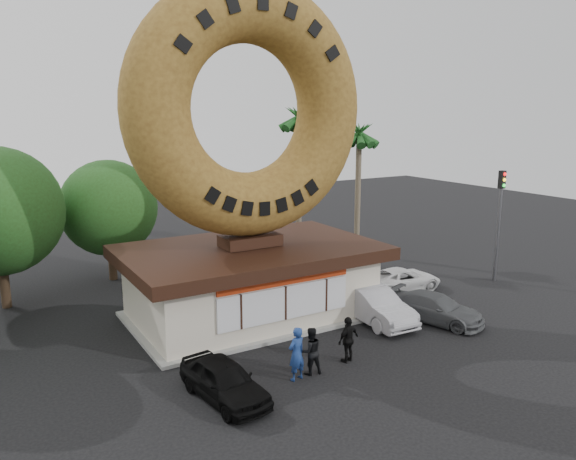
# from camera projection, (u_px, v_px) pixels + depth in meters

# --- Properties ---
(ground) EXTENTS (90.00, 90.00, 0.00)m
(ground) POSITION_uv_depth(u_px,v_px,m) (326.00, 366.00, 20.59)
(ground) COLOR black
(ground) RESTS_ON ground
(donut_shop) EXTENTS (11.20, 7.20, 3.80)m
(donut_shop) POSITION_uv_depth(u_px,v_px,m) (251.00, 279.00, 25.25)
(donut_shop) COLOR beige
(donut_shop) RESTS_ON ground
(giant_donut) EXTENTS (10.87, 2.77, 10.87)m
(giant_donut) POSITION_uv_depth(u_px,v_px,m) (248.00, 109.00, 23.70)
(giant_donut) COLOR olive
(giant_donut) RESTS_ON donut_shop
(tree_mid) EXTENTS (5.20, 5.20, 6.63)m
(tree_mid) POSITION_uv_depth(u_px,v_px,m) (109.00, 208.00, 30.36)
(tree_mid) COLOR #473321
(tree_mid) RESTS_ON ground
(palm_near) EXTENTS (2.60, 2.60, 9.75)m
(palm_near) POSITION_uv_depth(u_px,v_px,m) (299.00, 123.00, 34.34)
(palm_near) COLOR #726651
(palm_near) RESTS_ON ground
(palm_far) EXTENTS (2.60, 2.60, 8.75)m
(palm_far) POSITION_uv_depth(u_px,v_px,m) (359.00, 138.00, 35.03)
(palm_far) COLOR #726651
(palm_far) RESTS_ON ground
(street_lamp) EXTENTS (2.11, 0.20, 8.00)m
(street_lamp) POSITION_uv_depth(u_px,v_px,m) (142.00, 194.00, 32.17)
(street_lamp) COLOR #59595E
(street_lamp) RESTS_ON ground
(traffic_signal) EXTENTS (0.30, 0.38, 6.07)m
(traffic_signal) POSITION_uv_depth(u_px,v_px,m) (500.00, 212.00, 30.13)
(traffic_signal) COLOR #59595E
(traffic_signal) RESTS_ON ground
(person_left) EXTENTS (0.79, 0.60, 1.93)m
(person_left) POSITION_uv_depth(u_px,v_px,m) (296.00, 354.00, 19.38)
(person_left) COLOR navy
(person_left) RESTS_ON ground
(person_center) EXTENTS (0.94, 0.78, 1.73)m
(person_center) POSITION_uv_depth(u_px,v_px,m) (310.00, 351.00, 19.85)
(person_center) COLOR black
(person_center) RESTS_ON ground
(person_right) EXTENTS (1.10, 0.64, 1.75)m
(person_right) POSITION_uv_depth(u_px,v_px,m) (348.00, 339.00, 20.80)
(person_right) COLOR black
(person_right) RESTS_ON ground
(car_black) EXTENTS (2.04, 4.02, 1.31)m
(car_black) POSITION_uv_depth(u_px,v_px,m) (224.00, 380.00, 18.12)
(car_black) COLOR black
(car_black) RESTS_ON ground
(car_silver) EXTENTS (1.79, 4.70, 1.53)m
(car_silver) POSITION_uv_depth(u_px,v_px,m) (373.00, 304.00, 24.89)
(car_silver) COLOR #A6A5AA
(car_silver) RESTS_ON ground
(car_grey) EXTENTS (3.11, 4.63, 1.25)m
(car_grey) POSITION_uv_depth(u_px,v_px,m) (436.00, 308.00, 24.83)
(car_grey) COLOR #56585B
(car_grey) RESTS_ON ground
(car_white) EXTENTS (4.33, 2.27, 1.16)m
(car_white) POSITION_uv_depth(u_px,v_px,m) (402.00, 279.00, 29.24)
(car_white) COLOR silver
(car_white) RESTS_ON ground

